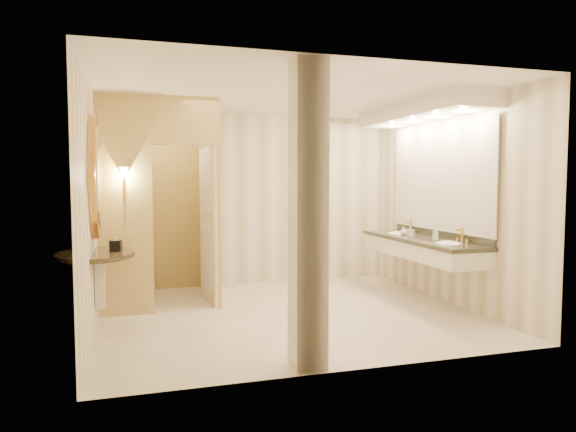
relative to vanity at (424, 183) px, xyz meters
name	(u,v)px	position (x,y,z in m)	size (l,w,h in m)	color
floor	(288,313)	(-1.98, -0.13, -1.63)	(4.50, 4.50, 0.00)	white
ceiling	(288,94)	(-1.98, -0.13, 1.07)	(4.50, 4.50, 0.00)	white
wall_back	(252,200)	(-1.98, 1.87, -0.28)	(4.50, 0.02, 2.70)	#EFE5CF
wall_front	(354,217)	(-1.98, -2.13, -0.28)	(4.50, 0.02, 2.70)	#EFE5CF
wall_left	(93,208)	(-4.23, -0.13, -0.28)	(0.02, 4.00, 2.70)	#EFE5CF
wall_right	(447,203)	(0.27, -0.13, -0.28)	(0.02, 4.00, 2.70)	#EFE5CF
toilet_closet	(189,201)	(-3.09, 0.84, -0.24)	(1.50, 1.55, 2.70)	#F2D67E
wall_sconce	(124,174)	(-3.90, 0.30, 0.10)	(0.14, 0.14, 0.42)	gold
vanity	(424,183)	(0.00, 0.00, 0.00)	(0.75, 2.53, 2.09)	white
console_shelf	(96,209)	(-4.19, -0.26, -0.28)	(1.04, 1.04, 1.97)	black
pillar	(308,216)	(-2.33, -1.93, -0.28)	(0.29, 0.29, 2.70)	white
tissue_box	(116,246)	(-4.00, -0.19, -0.69)	(0.12, 0.12, 0.12)	black
toilet	(140,272)	(-3.73, 1.44, -1.29)	(0.38, 0.67, 0.68)	white
soap_bottle_a	(410,231)	(-0.11, 0.16, -0.68)	(0.07, 0.07, 0.15)	beige
soap_bottle_b	(404,231)	(-0.09, 0.38, -0.69)	(0.10, 0.10, 0.12)	silver
soap_bottle_c	(435,233)	(-0.05, -0.37, -0.66)	(0.07, 0.08, 0.19)	#C6B28C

